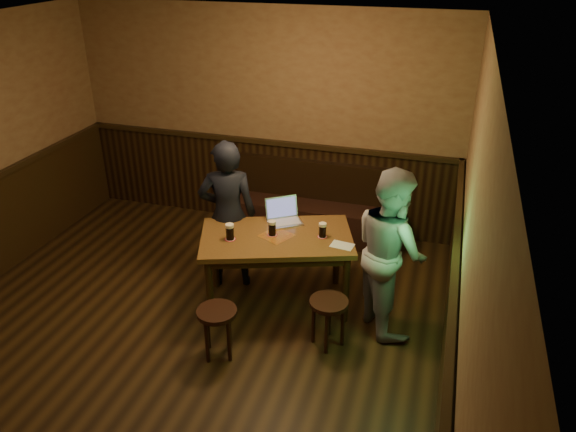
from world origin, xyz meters
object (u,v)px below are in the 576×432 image
Objects in this scene: pub_table at (277,245)px; laptop at (283,216)px; pint_left at (230,232)px; pint_right at (323,230)px; bench at (314,213)px; stool_left at (217,319)px; stool_right at (329,309)px; person_suit at (228,215)px; pint_mid at (272,228)px; person_grey at (391,250)px.

pub_table is 3.88× the size of laptop.
pint_right is (0.86, 0.31, -0.01)m from pint_left.
bench is 1.65m from pint_right.
pint_left is at bearing 101.52° from stool_left.
stool_left is 1.13× the size of laptop.
stool_right is at bearing -84.30° from laptop.
person_suit reaches higher than bench.
person_suit is (-1.28, 0.73, 0.44)m from stool_right.
stool_left is at bearing 86.34° from person_suit.
stool_left is 0.90m from pint_left.
pint_mid reaches higher than stool_left.
pint_right is at bearing 109.74° from stool_right.
laptop is at bearing 75.57° from pub_table.
pint_mid is at bearing -167.41° from pint_right.
stool_right is (0.67, -2.09, 0.08)m from bench.
pint_mid is at bearing 56.97° from person_grey.
laptop is 0.60m from person_suit.
person_grey reaches higher than pint_left.
pint_left is 0.10× the size of person_grey.
laptop reaches higher than pint_left.
stool_left is at bearing -96.02° from bench.
stool_right is (0.93, 0.44, -0.00)m from stool_left.
bench is at bearing 54.40° from laptop.
person_grey reaches higher than laptop.
person_grey is (0.69, -0.11, -0.05)m from pint_right.
pint_left reaches higher than stool_left.
person_suit is at bearing 150.20° from stool_right.
pint_mid is (-0.04, -0.00, 0.19)m from pub_table.
pint_left reaches higher than stool_right.
person_grey is (1.41, 0.93, 0.43)m from stool_left.
pub_table is at bearing -119.24° from laptop.
pint_mid is at bearing 137.43° from person_suit.
pub_table is at bearing 2.67° from pint_mid.
person_grey is at bearing 46.29° from stool_right.
pint_right reaches higher than pub_table.
pint_right reaches higher than stool_right.
person_suit is (-0.59, -0.09, -0.03)m from laptop.
stool_right is 2.90× the size of pint_left.
bench reaches higher than stool_right.
person_suit is at bearing 154.73° from laptop.
laptop is (-0.48, 0.22, -0.01)m from pint_right.
pub_table is 0.67m from person_suit.
stool_left is 2.92× the size of pint_left.
pint_right is 0.35× the size of laptop.
stool_right is (0.67, -0.50, -0.31)m from pub_table.
laptop reaches higher than bench.
pint_mid is (-0.71, 0.50, 0.49)m from stool_right.
person_suit reaches higher than pint_mid.
bench is 1.29× the size of pub_table.
stool_left is at bearing -124.23° from pint_right.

